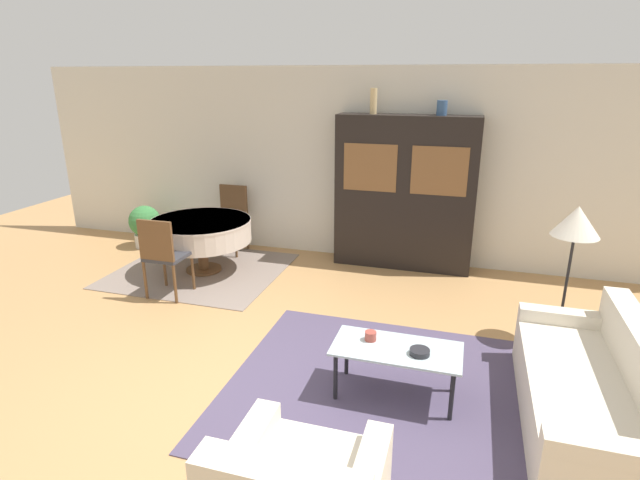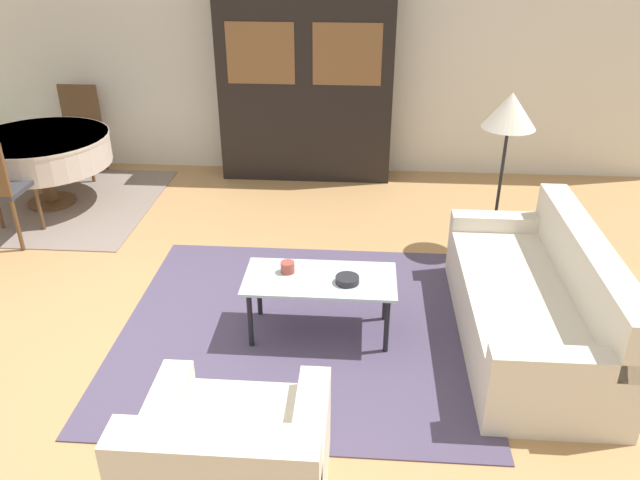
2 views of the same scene
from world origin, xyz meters
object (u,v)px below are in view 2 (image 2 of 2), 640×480
object	(u,v)px
couch	(535,305)
display_cabinet	(306,85)
cup	(288,267)
armchair	(232,468)
dining_chair_far	(78,124)
coffee_table	(320,284)
dining_table	(41,150)
floor_lamp	(510,116)
bowl	(347,280)

from	to	relation	value
couch	display_cabinet	bearing A→B (deg)	31.39
couch	cup	bearing A→B (deg)	88.64
display_cabinet	cup	world-z (taller)	display_cabinet
couch	armchair	xyz separation A→B (m)	(-1.79, -1.56, 0.00)
dining_chair_far	coffee_table	bearing A→B (deg)	134.89
cup	couch	bearing A→B (deg)	-1.36
dining_table	floor_lamp	world-z (taller)	floor_lamp
dining_table	cup	world-z (taller)	dining_table
couch	floor_lamp	size ratio (longest dim) A/B	1.37
couch	display_cabinet	distance (m)	3.64
couch	coffee_table	size ratio (longest dim) A/B	1.85
display_cabinet	cup	distance (m)	3.05
coffee_table	bowl	xyz separation A→B (m)	(0.19, -0.05, 0.07)
dining_chair_far	floor_lamp	distance (m)	4.71
coffee_table	dining_chair_far	distance (m)	4.18
armchair	coffee_table	bearing A→B (deg)	78.45
armchair	display_cabinet	bearing A→B (deg)	90.78
armchair	display_cabinet	distance (m)	4.66
cup	display_cabinet	bearing A→B (deg)	92.79
coffee_table	display_cabinet	bearing A→B (deg)	97.01
dining_chair_far	cup	bearing A→B (deg)	133.15
armchair	dining_chair_far	xyz separation A→B (m)	(-2.63, 4.49, 0.29)
coffee_table	floor_lamp	xyz separation A→B (m)	(1.45, 1.40, 0.81)
couch	coffee_table	distance (m)	1.49
dining_table	dining_chair_far	distance (m)	0.89
display_cabinet	dining_table	distance (m)	2.80
coffee_table	floor_lamp	bearing A→B (deg)	44.01
couch	bowl	bearing A→B (deg)	93.11
bowl	floor_lamp	bearing A→B (deg)	49.00
dining_chair_far	cup	size ratio (longest dim) A/B	10.19
dining_table	floor_lamp	distance (m)	4.49
display_cabinet	cup	bearing A→B (deg)	-87.21
armchair	bowl	world-z (taller)	armchair
dining_chair_far	display_cabinet	bearing A→B (deg)	-177.70
floor_lamp	bowl	world-z (taller)	floor_lamp
display_cabinet	dining_chair_far	distance (m)	2.62
display_cabinet	bowl	xyz separation A→B (m)	(0.56, -3.11, -0.56)
display_cabinet	bowl	world-z (taller)	display_cabinet
dining_table	armchair	bearing A→B (deg)	-53.82
armchair	coffee_table	distance (m)	1.57
cup	dining_table	bearing A→B (deg)	143.59
armchair	bowl	xyz separation A→B (m)	(0.50, 1.49, 0.19)
coffee_table	dining_chair_far	world-z (taller)	dining_chair_far
display_cabinet	floor_lamp	bearing A→B (deg)	-42.38
bowl	display_cabinet	bearing A→B (deg)	100.28
display_cabinet	cup	xyz separation A→B (m)	(0.15, -3.00, -0.55)
couch	floor_lamp	world-z (taller)	floor_lamp
dining_table	bowl	world-z (taller)	dining_table
bowl	coffee_table	bearing A→B (deg)	165.02
display_cabinet	bowl	bearing A→B (deg)	-79.72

